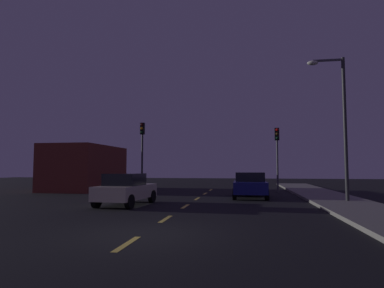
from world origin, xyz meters
TOP-DOWN VIEW (x-y plane):
  - ground_plane at (0.00, 7.00)m, footprint 80.00×80.00m
  - sidewalk_curb_right at (7.50, 7.00)m, footprint 3.00×40.00m
  - lane_stripe_nearest at (0.00, -1.20)m, footprint 0.16×1.60m
  - lane_stripe_second at (0.00, 2.60)m, footprint 0.16×1.60m
  - lane_stripe_third at (0.00, 6.40)m, footprint 0.16×1.60m
  - lane_stripe_fourth at (0.00, 10.20)m, footprint 0.16×1.60m
  - lane_stripe_fifth at (0.00, 14.00)m, footprint 0.16×1.60m
  - lane_stripe_sixth at (0.00, 17.80)m, footprint 0.16×1.60m
  - traffic_signal_left at (-5.06, 15.53)m, footprint 0.32×0.38m
  - traffic_signal_right at (5.06, 15.53)m, footprint 0.32×0.38m
  - car_stopped_ahead at (3.03, 11.32)m, footprint 2.01×4.21m
  - car_adjacent_lane at (-2.89, 6.39)m, footprint 2.08×3.96m
  - street_lamp_right at (7.53, 8.82)m, footprint 1.86×0.36m
  - storefront_left at (-10.06, 16.27)m, footprint 4.12×7.54m

SIDE VIEW (x-z plane):
  - ground_plane at x=0.00m, z-range 0.00..0.00m
  - lane_stripe_nearest at x=0.00m, z-range 0.00..0.01m
  - lane_stripe_second at x=0.00m, z-range 0.00..0.01m
  - lane_stripe_third at x=0.00m, z-range 0.00..0.01m
  - lane_stripe_fourth at x=0.00m, z-range 0.00..0.01m
  - lane_stripe_fifth at x=0.00m, z-range 0.00..0.01m
  - lane_stripe_sixth at x=0.00m, z-range 0.00..0.01m
  - sidewalk_curb_right at x=7.50m, z-range 0.00..0.15m
  - car_adjacent_lane at x=-2.89m, z-range 0.01..1.52m
  - car_stopped_ahead at x=3.03m, z-range 0.01..1.53m
  - storefront_left at x=-10.06m, z-range 0.00..3.55m
  - traffic_signal_right at x=5.06m, z-range 0.95..5.62m
  - traffic_signal_left at x=-5.06m, z-range 1.04..6.30m
  - street_lamp_right at x=7.53m, z-range 0.74..8.19m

